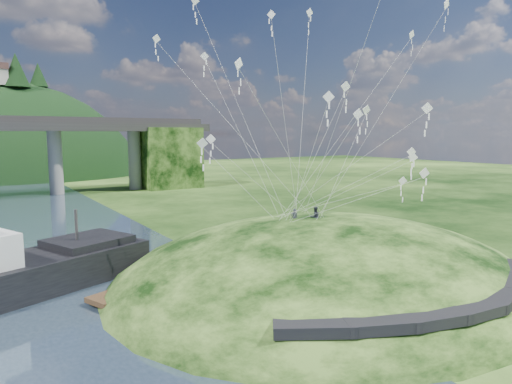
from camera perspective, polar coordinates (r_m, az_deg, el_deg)
ground at (r=31.63m, az=-0.26°, el=-14.38°), size 320.00×320.00×0.00m
grass_hill at (r=38.16m, az=8.54°, el=-13.00°), size 36.00×32.00×13.00m
footpath at (r=29.28m, az=23.50°, el=-12.47°), size 22.29×5.84×0.83m
wooden_dock at (r=37.25m, az=-10.12°, el=-10.36°), size 14.40×7.31×1.04m
kite_flyers at (r=37.06m, az=6.75°, el=-1.88°), size 2.30×1.59×1.80m
kite_swarm at (r=36.47m, az=9.47°, el=13.01°), size 20.51×17.75×20.78m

